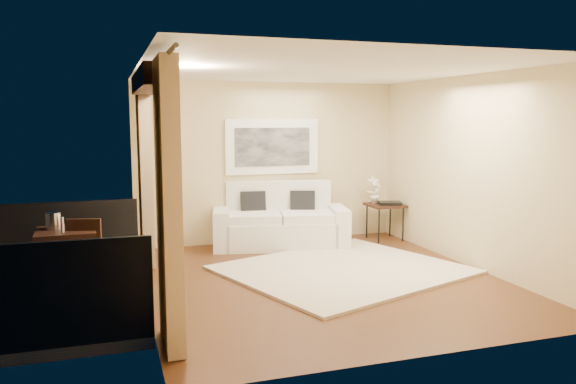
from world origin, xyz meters
name	(u,v)px	position (x,y,z in m)	size (l,w,h in m)	color
floor	(322,280)	(0.00, 0.00, 0.00)	(5.00, 5.00, 0.00)	#563019
room_shell	(149,81)	(-2.13, 0.00, 2.52)	(5.00, 6.40, 5.00)	white
balcony	(48,291)	(-3.31, 0.00, 0.18)	(1.81, 2.60, 1.17)	#605B56
curtains	(154,184)	(-2.11, 0.00, 1.34)	(0.16, 4.80, 2.64)	tan
artwork	(272,147)	(0.05, 2.46, 1.62)	(1.62, 0.07, 0.92)	white
rug	(343,270)	(0.43, 0.31, 0.02)	(2.97, 2.59, 0.04)	beige
sofa	(280,223)	(0.07, 2.10, 0.37)	(2.32, 1.36, 1.05)	white
side_table	(385,207)	(1.93, 1.96, 0.57)	(0.58, 0.58, 0.63)	black
tray	(390,203)	(1.98, 1.88, 0.65)	(0.38, 0.28, 0.05)	black
orchid	(374,190)	(1.77, 2.06, 0.87)	(0.26, 0.17, 0.49)	white
bistro_table	(66,236)	(-3.12, 0.37, 0.71)	(0.70, 0.70, 0.79)	black
balcony_chair_far	(87,250)	(-2.89, 0.35, 0.54)	(0.49, 0.49, 0.93)	black
balcony_chair_near	(96,280)	(-2.77, -0.91, 0.51)	(0.43, 0.43, 0.89)	black
ice_bucket	(53,221)	(-3.26, 0.45, 0.89)	(0.18, 0.18, 0.20)	silver
candle	(71,224)	(-3.07, 0.50, 0.83)	(0.06, 0.06, 0.07)	red
vase	(62,225)	(-3.14, 0.20, 0.88)	(0.04, 0.04, 0.18)	silver
glass_a	(80,224)	(-2.95, 0.33, 0.85)	(0.06, 0.06, 0.12)	silver
glass_b	(84,224)	(-2.91, 0.34, 0.85)	(0.06, 0.06, 0.12)	white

